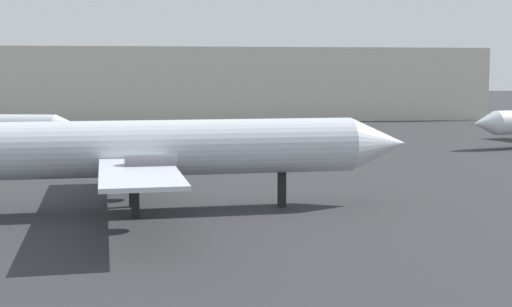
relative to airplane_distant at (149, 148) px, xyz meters
The scene contains 2 objects.
airplane_distant is the anchor object (origin of this frame).
terminal_building 87.59m from the airplane_distant, 81.06° to the left, with size 83.27×23.25×11.93m, color beige.
Camera 1 is at (-2.53, -6.54, 7.83)m, focal length 51.68 mm.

